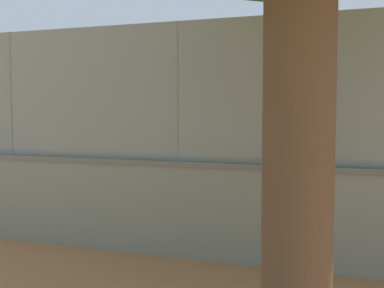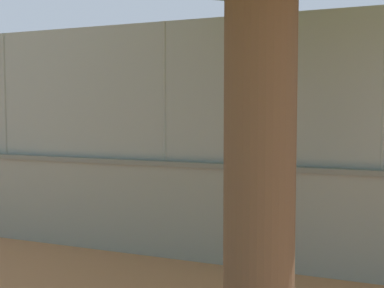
{
  "view_description": "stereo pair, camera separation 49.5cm",
  "coord_description": "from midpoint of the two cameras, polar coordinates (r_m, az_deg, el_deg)",
  "views": [
    {
      "loc": [
        -4.86,
        20.72,
        2.38
      ],
      "look_at": [
        -0.33,
        8.3,
        1.46
      ],
      "focal_mm": 46.14,
      "sensor_mm": 36.0,
      "label": 1
    },
    {
      "loc": [
        -5.32,
        20.54,
        2.38
      ],
      "look_at": [
        -0.33,
        8.3,
        1.46
      ],
      "focal_mm": 46.14,
      "sensor_mm": 36.0,
      "label": 2
    }
  ],
  "objects": [
    {
      "name": "sports_ball",
      "position": [
        11.43,
        -0.53,
        -2.32
      ],
      "size": [
        0.07,
        0.07,
        0.07
      ],
      "primitive_type": "sphere",
      "color": "orange"
    },
    {
      "name": "player_at_service_line",
      "position": [
        12.87,
        1.89,
        -2.09
      ],
      "size": [
        0.74,
        1.24,
        1.72
      ],
      "color": "#B2B2B2",
      "rests_on": "ground_plane"
    },
    {
      "name": "perimeter_wall",
      "position": [
        9.86,
        -19.18,
        -5.54
      ],
      "size": [
        26.77,
        0.42,
        1.56
      ],
      "color": "gray",
      "rests_on": "ground_plane"
    },
    {
      "name": "fence_panel_on_wall",
      "position": [
        9.74,
        -19.43,
        5.48
      ],
      "size": [
        26.31,
        0.12,
        2.22
      ],
      "color": "gray",
      "rests_on": "perimeter_wall"
    },
    {
      "name": "courtside_bench",
      "position": [
        10.19,
        -1.58,
        -6.88
      ],
      "size": [
        1.6,
        0.38,
        0.87
      ],
      "color": "#4C6B4C",
      "rests_on": "ground_plane"
    },
    {
      "name": "player_baseline_waiting",
      "position": [
        19.42,
        11.28,
        -0.3
      ],
      "size": [
        1.07,
        0.75,
        1.63
      ],
      "color": "black",
      "rests_on": "ground_plane"
    },
    {
      "name": "ground_plane",
      "position": [
        21.38,
        8.28,
        -2.46
      ],
      "size": [
        260.0,
        260.0,
        0.0
      ],
      "primitive_type": "plane",
      "color": "#B27247"
    }
  ]
}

